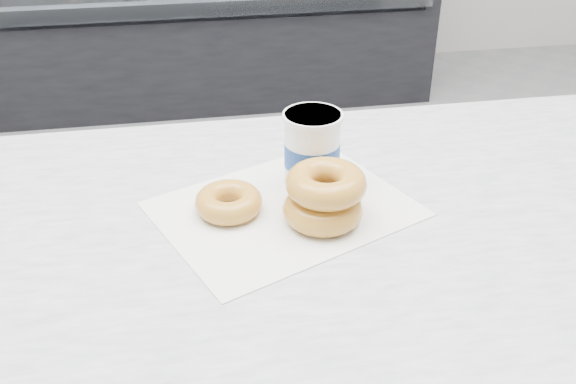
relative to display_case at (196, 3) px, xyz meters
The scene contains 6 objects.
ground 2.18m from the display_case, 90.00° to the right, with size 5.00×5.00×0.00m, color gray.
display_case is the anchor object (origin of this frame).
wax_paper 2.69m from the display_case, 89.50° to the right, with size 0.34×0.26×0.00m, color silver.
donut_single 2.68m from the display_case, 91.19° to the right, with size 0.10×0.10×0.03m, color gold.
donut_stack 2.73m from the display_case, 88.47° to the right, with size 0.15×0.15×0.08m.
coffee_cup 2.64m from the display_case, 88.34° to the right, with size 0.09×0.09×0.12m.
Camera 1 is at (-0.10, -1.29, 1.40)m, focal length 40.00 mm.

